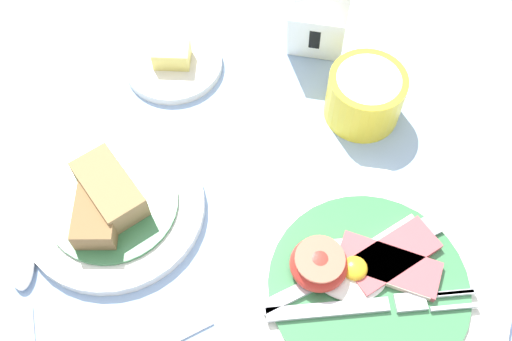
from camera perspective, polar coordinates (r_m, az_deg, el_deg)
The scene contains 7 objects.
ground_plane at distance 0.57m, azimuth 0.46°, elevation -8.24°, with size 3.00×3.00×0.00m, color #93B2DB.
breakfast_plate at distance 0.56m, azimuth 10.28°, elevation -10.59°, with size 0.25×0.25×0.04m.
bread_plate at distance 0.59m, azimuth -13.58°, elevation -3.17°, with size 0.18×0.18×0.05m.
sugar_cup at distance 0.63m, azimuth 10.34°, elevation 7.08°, with size 0.08×0.08×0.06m.
butter_dish at distance 0.69m, azimuth -7.90°, elevation 10.20°, with size 0.11×0.11×0.03m.
number_card at distance 0.67m, azimuth 6.01°, elevation 12.87°, with size 0.06×0.05×0.07m.
teaspoon_near_cup at distance 0.59m, azimuth -21.34°, elevation -9.97°, with size 0.11×0.18×0.01m.
Camera 1 is at (0.05, -0.21, 0.53)m, focal length 42.00 mm.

